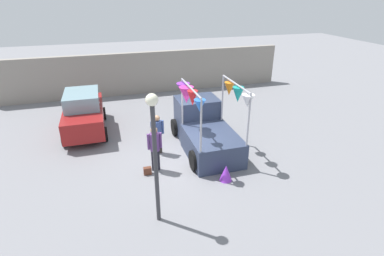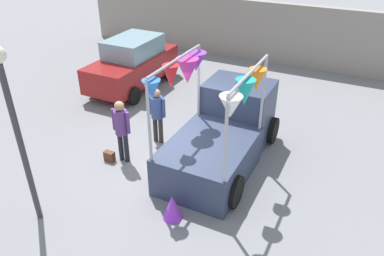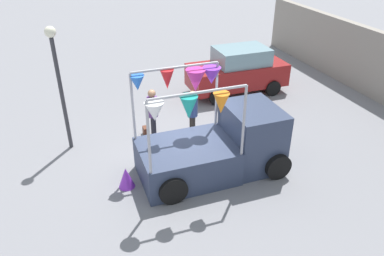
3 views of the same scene
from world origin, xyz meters
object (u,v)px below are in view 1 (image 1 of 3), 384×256
at_px(vendor_truck, 204,126).
at_px(folded_kite_bundle_violet, 226,173).
at_px(parked_car, 84,112).
at_px(person_vendor, 157,131).
at_px(handbag, 148,171).
at_px(street_lamp, 154,143).
at_px(person_customer, 155,144).

distance_m(vendor_truck, folded_kite_bundle_violet, 2.78).
relative_size(parked_car, person_vendor, 2.40).
xyz_separation_m(parked_car, handbag, (2.21, -4.47, -0.80)).
bearing_deg(parked_car, street_lamp, -72.60).
xyz_separation_m(vendor_truck, person_vendor, (-1.98, -0.13, 0.12)).
distance_m(parked_car, handbag, 5.05).
bearing_deg(handbag, person_customer, 29.74).
distance_m(handbag, street_lamp, 3.41).
relative_size(person_vendor, folded_kite_bundle_violet, 2.77).
height_order(parked_car, person_vendor, parked_car).
height_order(vendor_truck, folded_kite_bundle_violet, vendor_truck).
relative_size(vendor_truck, handbag, 14.41).
bearing_deg(vendor_truck, street_lamp, -124.04).
bearing_deg(vendor_truck, folded_kite_bundle_violet, -91.58).
distance_m(vendor_truck, parked_car, 5.67).
bearing_deg(person_customer, person_vendor, 75.35).
xyz_separation_m(person_vendor, handbag, (-0.67, -1.43, -0.86)).
relative_size(parked_car, street_lamp, 1.04).
distance_m(parked_car, person_customer, 4.98).
bearing_deg(handbag, folded_kite_bundle_violet, -24.13).
distance_m(person_vendor, handbag, 1.81).
xyz_separation_m(vendor_truck, handbag, (-2.65, -1.56, -0.74)).
xyz_separation_m(parked_car, person_vendor, (2.88, -3.04, 0.06)).
bearing_deg(vendor_truck, parked_car, 149.13).
relative_size(person_vendor, handbag, 5.94).
distance_m(vendor_truck, street_lamp, 5.09).
bearing_deg(street_lamp, parked_car, 107.40).
bearing_deg(folded_kite_bundle_violet, parked_car, 130.40).
xyz_separation_m(street_lamp, folded_kite_bundle_violet, (2.62, 1.28, -2.22)).
bearing_deg(person_vendor, handbag, -115.13).
xyz_separation_m(person_customer, person_vendor, (0.32, 1.23, -0.06)).
distance_m(vendor_truck, person_vendor, 1.99).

